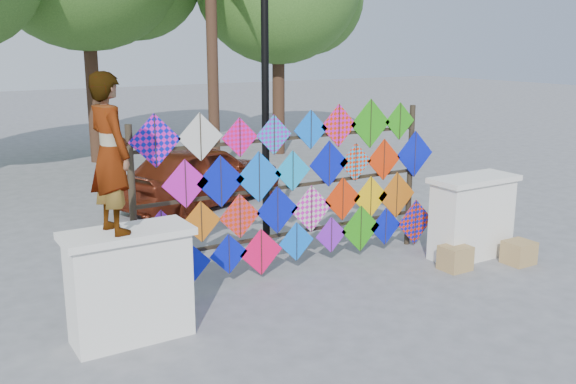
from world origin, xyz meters
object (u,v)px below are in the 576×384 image
Objects in this scene: sedan at (201,174)px; lamppost at (265,80)px; kite_rack at (301,188)px; vendor_woman at (110,154)px.

lamppost is (-0.18, -2.99, 2.05)m from sedan.
kite_rack is 1.34× the size of sedan.
vendor_woman is at bearing -162.70° from kite_rack.
sedan is at bearing -42.44° from vendor_woman.
kite_rack is 4.32m from sedan.
kite_rack is at bearing 154.19° from sedan.
vendor_woman is at bearing 126.14° from sedan.
lamppost reaches higher than kite_rack.
sedan is at bearing 86.47° from lamppost.
kite_rack is 3.25m from vendor_woman.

